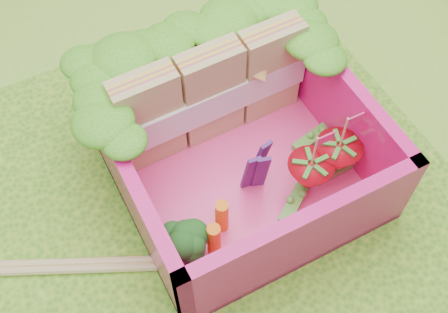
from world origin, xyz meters
The scene contains 13 objects.
ground centered at (0.00, 0.00, 0.00)m, with size 14.00×14.00×0.00m, color #7EC036.
placemat centered at (0.00, 0.00, 0.01)m, with size 2.60×2.60×0.03m, color #488C1F.
bento_floor centered at (0.19, 0.04, 0.06)m, with size 1.30×1.30×0.05m, color #FF4191.
bento_box centered at (0.19, 0.04, 0.31)m, with size 1.30×1.30×0.55m.
lettuce_ruffle centered at (0.19, 0.53, 0.64)m, with size 1.43×0.83×0.11m.
sandwich_stack centered at (0.19, 0.37, 0.39)m, with size 1.14×0.20×0.63m.
broccoli centered at (-0.27, -0.29, 0.25)m, with size 0.33×0.33×0.24m.
carrot_sticks centered at (-0.11, -0.29, 0.20)m, with size 0.17×0.17×0.24m.
purple_wedges centered at (0.22, -0.10, 0.27)m, with size 0.16×0.11×0.38m.
strawberry_left centered at (0.46, -0.25, 0.21)m, with size 0.25×0.25×0.49m.
strawberry_right centered at (0.65, -0.22, 0.21)m, with size 0.25×0.25×0.49m.
snap_peas centered at (0.58, -0.17, 0.11)m, with size 0.64×0.50×0.05m.
chopsticks centered at (-0.98, 0.00, 0.05)m, with size 1.95×0.95×0.05m.
Camera 1 is at (-0.66, -1.41, 2.77)m, focal length 45.00 mm.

